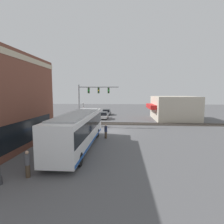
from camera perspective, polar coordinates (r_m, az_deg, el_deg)
The scene contains 10 objects.
ground_plane at distance 24.31m, azimuth 0.34°, elevation -6.31°, with size 120.00×120.00×0.00m, color #565659.
shop_building at distance 37.12m, azimuth 19.31°, elevation 1.28°, with size 9.81×8.91×4.62m.
city_bus at distance 17.22m, azimuth -10.68°, elevation -5.29°, with size 12.34×2.59×3.38m.
traffic_signal_gantry at distance 28.27m, azimuth -6.93°, elevation 5.36°, with size 0.42×6.49×6.63m.
crossing_signal at distance 28.56m, azimuth -9.25°, elevation 0.14°, with size 1.41×1.18×3.81m.
rail_track_near at distance 30.18m, azimuth 1.09°, elevation -3.80°, with size 2.60×60.00×0.15m.
parked_car_white at distance 35.96m, azimuth -2.89°, elevation -1.17°, with size 4.29×1.82×1.43m.
parked_car_grey at distance 42.70m, azimuth -1.77°, elevation -0.02°, with size 4.47×1.82×1.39m.
pedestrian_near_bus at distance 20.49m, azimuth -2.05°, elevation -6.30°, with size 0.34×0.34×1.64m.
pedestrian_by_lamp at distance 12.51m, azimuth -25.88°, elevation -14.97°, with size 0.34×0.34×1.72m.
Camera 1 is at (-23.68, -1.56, 5.26)m, focal length 28.00 mm.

